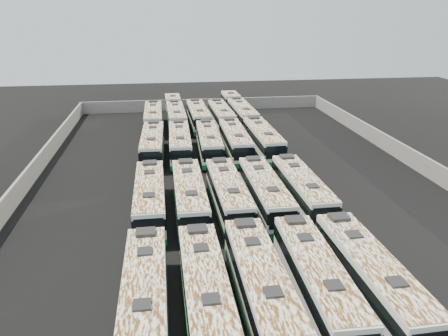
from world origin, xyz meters
TOP-DOWN VIEW (x-y plane):
  - ground at (0.00, 0.00)m, footprint 140.00×140.00m
  - perimeter_wall at (0.00, 0.00)m, footprint 45.20×73.20m
  - bus_front_far_left at (-9.11, -22.59)m, footprint 2.69×12.65m
  - bus_front_left at (-5.41, -22.62)m, footprint 2.79×12.65m
  - bus_front_center at (-1.90, -22.52)m, footprint 2.81×12.99m
  - bus_front_right at (1.80, -22.36)m, footprint 2.94×12.83m
  - bus_front_far_right at (5.37, -22.60)m, footprint 3.03×13.10m
  - bus_midfront_far_left at (-9.09, -7.86)m, footprint 2.81×12.77m
  - bus_midfront_left at (-5.46, -8.00)m, footprint 2.77×12.85m
  - bus_midfront_center at (-1.81, -7.92)m, footprint 2.94×12.70m
  - bus_midfront_right at (1.67, -8.12)m, footprint 2.83×12.84m
  - bus_midfront_far_right at (5.39, -7.85)m, footprint 2.84×12.74m
  - bus_midback_far_left at (-9.08, 9.15)m, footprint 3.01×12.86m
  - bus_midback_left at (-5.58, 9.24)m, footprint 2.92×12.70m
  - bus_midback_center at (-1.80, 9.02)m, footprint 2.98×12.69m
  - bus_midback_right at (1.67, 9.13)m, footprint 2.81×12.95m
  - bus_midback_far_right at (5.39, 9.17)m, footprint 2.99×13.25m
  - bus_back_far_left at (-9.13, 23.54)m, footprint 2.75×12.86m
  - bus_back_left at (-5.58, 26.97)m, footprint 3.05×19.72m
  - bus_back_center at (-1.96, 23.76)m, footprint 3.02×12.97m
  - bus_back_right at (1.77, 23.51)m, footprint 3.01×12.77m
  - bus_back_far_right at (5.20, 27.22)m, footprint 3.21×20.55m

SIDE VIEW (x-z plane):
  - ground at x=0.00m, z-range 0.00..0.00m
  - perimeter_wall at x=0.00m, z-range 0.00..2.20m
  - bus_midback_center at x=-1.80m, z-range 0.04..3.60m
  - bus_front_left at x=-5.41m, z-range 0.04..3.60m
  - bus_front_far_left at x=-9.11m, z-range 0.04..3.60m
  - bus_back_left at x=-5.58m, z-range 0.04..3.61m
  - bus_midfront_center at x=-1.81m, z-range 0.04..3.61m
  - bus_midback_left at x=-5.58m, z-range 0.04..3.61m
  - bus_back_right at x=1.77m, z-range 0.04..3.62m
  - bus_midfront_far_right at x=5.39m, z-range 0.04..3.62m
  - bus_midfront_far_left at x=-9.09m, z-range 0.04..3.63m
  - bus_front_right at x=1.80m, z-range 0.04..3.65m
  - bus_midback_far_left at x=-9.08m, z-range 0.04..3.65m
  - bus_midfront_right at x=1.67m, z-range 0.04..3.65m
  - bus_midfront_left at x=-5.46m, z-range 0.04..3.66m
  - bus_back_far_left at x=-9.13m, z-range 0.04..3.66m
  - bus_back_center at x=-1.96m, z-range 0.04..3.68m
  - bus_midback_right at x=1.67m, z-range 0.04..3.69m
  - bus_front_center at x=-1.90m, z-range 0.04..3.70m
  - bus_front_far_right at x=5.37m, z-range 0.04..3.72m
  - bus_back_far_right at x=5.20m, z-range 0.04..3.76m
  - bus_midback_far_right at x=5.39m, z-range 0.04..3.77m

